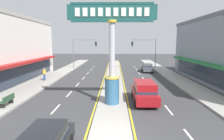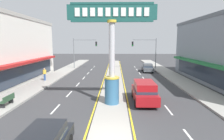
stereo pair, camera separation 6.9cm
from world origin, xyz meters
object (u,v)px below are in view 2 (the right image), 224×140
Objects in this scene: district_sign at (112,55)px; traffic_light_left_side at (82,48)px; sedan_far_right_lane at (148,68)px; street_bench at (7,100)px; traffic_light_right_side at (147,48)px; suv_near_left_lane at (144,92)px; pedestrian_near_kerb at (45,73)px.

traffic_light_left_side is (-6.47, 22.00, -0.08)m from district_sign.
traffic_light_left_side reaches higher than sedan_far_right_lane.
sedan_far_right_lane is 2.74× the size of street_bench.
traffic_light_left_side is 12.97m from traffic_light_right_side.
district_sign is 22.05m from traffic_light_right_side.
pedestrian_near_kerb is at bearing 145.28° from suv_near_left_lane.
street_bench is 0.94× the size of pedestrian_near_kerb.
suv_near_left_lane is 14.96m from pedestrian_near_kerb.
suv_near_left_lane is at bearing 8.07° from street_bench.
pedestrian_near_kerb is (-12.29, 8.52, 0.16)m from suv_near_left_lane.
traffic_light_left_side is at bearing 113.75° from suv_near_left_lane.
sedan_far_right_lane is 2.57× the size of pedestrian_near_kerb.
district_sign reaches higher than street_bench.
traffic_light_left_side reaches higher than pedestrian_near_kerb.
traffic_light_left_side is 13.63m from sedan_far_right_lane.
street_bench is (-2.10, -22.87, -3.60)m from traffic_light_left_side.
district_sign is 5.21× the size of street_bench.
suv_near_left_lane reaches higher than street_bench.
street_bench is at bearing -95.24° from traffic_light_left_side.
sedan_far_right_lane is at bearing -95.84° from traffic_light_right_side.
district_sign is at bearing -73.62° from traffic_light_left_side.
pedestrian_near_kerb is (-0.85, 10.14, 0.50)m from street_bench.
suv_near_left_lane reaches higher than pedestrian_near_kerb.
district_sign is 4.48m from suv_near_left_lane.
street_bench is (-15.03, -21.95, -3.60)m from traffic_light_right_side.
traffic_light_right_side is at bearing 36.64° from pedestrian_near_kerb.
street_bench is at bearing -171.93° from suv_near_left_lane.
traffic_light_left_side is at bearing 175.95° from traffic_light_right_side.
district_sign is at bearing -44.57° from pedestrian_near_kerb.
suv_near_left_lane is 2.88× the size of street_bench.
sedan_far_right_lane is at bearing 79.34° from suv_near_left_lane.
sedan_far_right_lane is (6.18, 18.27, -3.54)m from district_sign.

